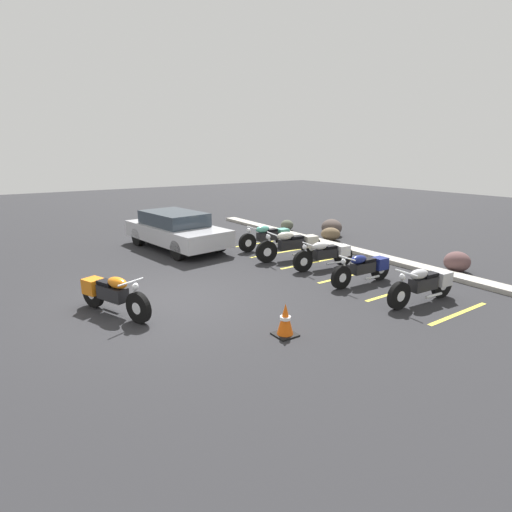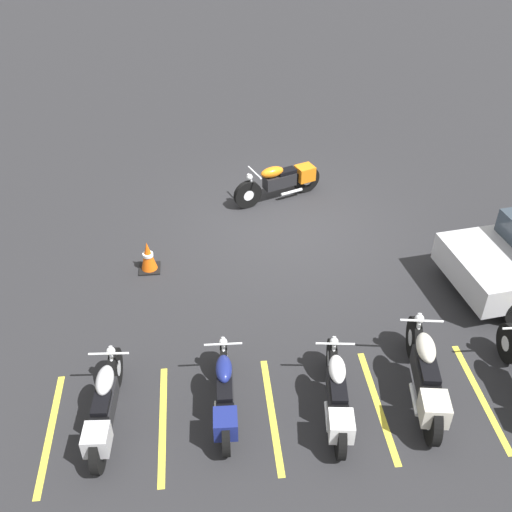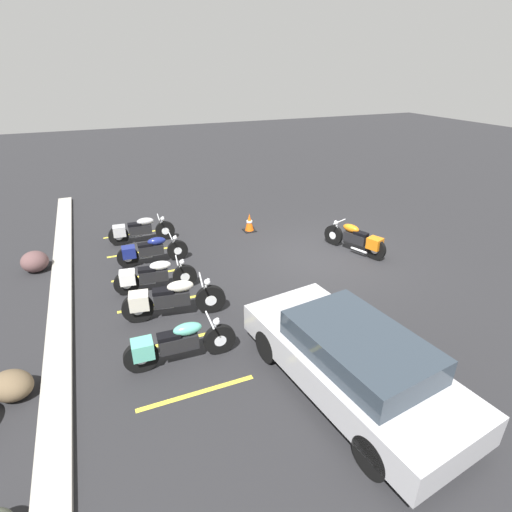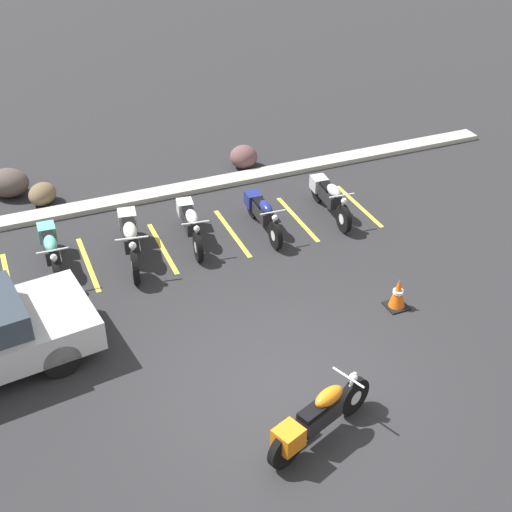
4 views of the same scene
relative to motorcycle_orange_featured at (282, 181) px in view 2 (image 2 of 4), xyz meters
The scene contains 12 objects.
ground 1.21m from the motorcycle_orange_featured, 89.74° to the left, with size 60.00×60.00×0.00m, color #262628.
motorcycle_orange_featured is the anchor object (origin of this frame).
parked_bike_1 6.07m from the motorcycle_orange_featured, 102.04° to the left, with size 0.76×2.29×0.90m.
parked_bike_2 6.11m from the motorcycle_orange_featured, 89.33° to the left, with size 0.63×2.04×0.81m.
parked_bike_3 6.14m from the motorcycle_orange_featured, 74.41° to the left, with size 0.56×2.00×0.78m.
parked_bike_4 6.84m from the motorcycle_orange_featured, 60.97° to the left, with size 0.58×2.07×0.81m.
traffic_cone 3.72m from the motorcycle_orange_featured, 39.20° to the left, with size 0.40×0.40×0.62m.
stall_line_1 6.40m from the motorcycle_orange_featured, 109.97° to the left, with size 0.10×2.10×0.00m, color gold.
stall_line_2 6.05m from the motorcycle_orange_featured, 95.72° to the left, with size 0.10×2.10×0.00m, color gold.
stall_line_3 6.10m from the motorcycle_orange_featured, 80.73° to the left, with size 0.10×2.10×0.00m, color gold.
stall_line_4 6.54m from the motorcycle_orange_featured, 66.91° to the left, with size 0.10×2.10×0.00m, color gold.
stall_line_5 7.30m from the motorcycle_orange_featured, 55.41° to the left, with size 0.10×2.10×0.00m, color gold.
Camera 2 is at (1.79, 10.43, 7.05)m, focal length 42.00 mm.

